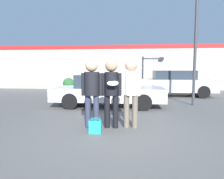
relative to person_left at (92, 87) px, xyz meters
name	(u,v)px	position (x,y,z in m)	size (l,w,h in m)	color
ground_plane	(112,130)	(0.54, -0.17, -1.09)	(56.00, 56.00, 0.00)	#5B5956
storefront_building	(125,67)	(0.54, 10.71, 0.68)	(24.00, 0.22, 3.48)	#B2A89E
person_left	(92,87)	(0.00, 0.00, 0.00)	(0.55, 0.38, 1.79)	#2D3347
person_middle_with_frisbee	(111,87)	(0.51, 0.03, -0.01)	(0.51, 0.56, 1.79)	black
person_right	(131,87)	(1.01, 0.09, 0.00)	(0.50, 0.33, 1.81)	#665B4C
parked_car_near	(108,90)	(0.05, 3.18, -0.41)	(4.54, 1.84, 1.32)	#B7BABF
parked_car_far	(174,83)	(3.53, 6.81, -0.33)	(4.33, 1.84, 1.49)	#B7BABF
street_lamp	(204,9)	(3.97, 3.74, 2.92)	(1.61, 0.35, 6.56)	#38383D
shrub	(69,84)	(-3.85, 10.07, -0.63)	(0.91, 0.91, 0.91)	#285B2D
handbag	(95,126)	(0.17, -0.48, -0.92)	(0.30, 0.23, 0.36)	teal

